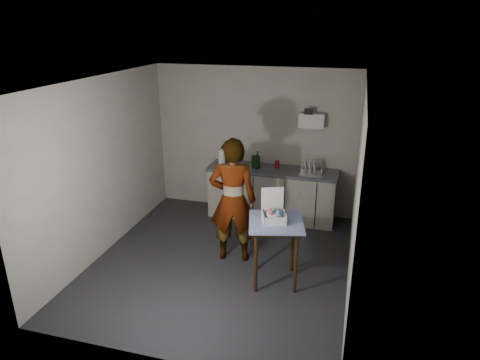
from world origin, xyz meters
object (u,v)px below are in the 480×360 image
(paper_towel, at_px, (222,158))
(kitchen_counter, at_px, (272,195))
(standing_man, at_px, (233,201))
(dark_bottle, at_px, (253,162))
(dish_rack, at_px, (311,170))
(side_table, at_px, (276,229))
(soda_can, at_px, (277,164))
(soap_bottle, at_px, (257,160))
(bakery_box, at_px, (274,214))

(paper_towel, bearing_deg, kitchen_counter, 4.96)
(kitchen_counter, xyz_separation_m, standing_man, (-0.26, -1.53, 0.49))
(paper_towel, bearing_deg, dark_bottle, 5.03)
(dark_bottle, bearing_deg, kitchen_counter, 4.85)
(dark_bottle, xyz_separation_m, dish_rack, (1.00, -0.01, -0.05))
(side_table, height_order, soda_can, soda_can)
(soap_bottle, bearing_deg, kitchen_counter, 9.08)
(bakery_box, bearing_deg, standing_man, 126.65)
(dark_bottle, xyz_separation_m, paper_towel, (-0.56, -0.05, 0.03))
(dark_bottle, relative_size, paper_towel, 0.73)
(kitchen_counter, height_order, side_table, kitchen_counter)
(paper_towel, distance_m, dish_rack, 1.56)
(bakery_box, bearing_deg, dish_rack, 62.12)
(soda_can, distance_m, dish_rack, 0.60)
(soda_can, relative_size, dark_bottle, 0.61)
(standing_man, xyz_separation_m, soap_bottle, (-0.00, 1.49, 0.14))
(soda_can, bearing_deg, soap_bottle, -161.90)
(paper_towel, height_order, dish_rack, paper_towel)
(soap_bottle, distance_m, dark_bottle, 0.08)
(side_table, distance_m, paper_towel, 2.33)
(side_table, bearing_deg, soap_bottle, 96.56)
(dish_rack, xyz_separation_m, bakery_box, (-0.25, -1.93, 0.02))
(soda_can, xyz_separation_m, dark_bottle, (-0.40, -0.09, 0.04))
(bakery_box, bearing_deg, kitchen_counter, 81.28)
(kitchen_counter, distance_m, soda_can, 0.56)
(dark_bottle, relative_size, bakery_box, 0.54)
(standing_man, height_order, soap_bottle, standing_man)
(soap_bottle, bearing_deg, dark_bottle, 168.46)
(soda_can, height_order, bakery_box, bakery_box)
(dark_bottle, height_order, dish_rack, dish_rack)
(dish_rack, bearing_deg, soap_bottle, 180.00)
(dish_rack, bearing_deg, standing_man, -121.80)
(soda_can, relative_size, paper_towel, 0.44)
(kitchen_counter, relative_size, bakery_box, 5.46)
(standing_man, bearing_deg, soap_bottle, -100.96)
(standing_man, height_order, dark_bottle, standing_man)
(dish_rack, bearing_deg, paper_towel, -178.71)
(side_table, distance_m, soda_can, 2.08)
(dish_rack, relative_size, bakery_box, 0.90)
(standing_man, distance_m, soda_can, 1.64)
(standing_man, bearing_deg, bakery_box, 136.08)
(standing_man, distance_m, soap_bottle, 1.50)
(side_table, bearing_deg, kitchen_counter, 89.05)
(kitchen_counter, bearing_deg, dark_bottle, -175.15)
(side_table, relative_size, paper_towel, 2.91)
(soda_can, xyz_separation_m, dish_rack, (0.59, -0.11, -0.01))
(standing_man, height_order, soda_can, standing_man)
(dish_rack, bearing_deg, soda_can, 169.62)
(standing_man, bearing_deg, paper_towel, -77.68)
(side_table, distance_m, bakery_box, 0.21)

